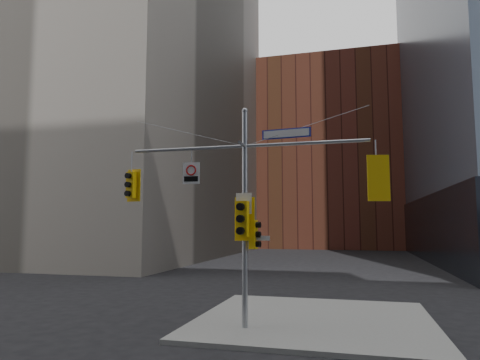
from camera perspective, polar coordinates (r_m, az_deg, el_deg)
The scene contains 13 objects.
ground at distance 12.53m, azimuth -1.77°, elevation -21.73°, with size 160.00×160.00×0.00m, color black.
sidewalk_corner at distance 15.98m, azimuth 9.87°, elevation -17.91°, with size 8.00×8.00×0.15m, color gray.
brick_midrise at distance 70.44m, azimuth 11.98°, elevation 2.82°, with size 26.00×20.00×28.00m, color brown.
signal_assembly at distance 14.02m, azimuth 0.63°, elevation -1.83°, with size 8.00×0.80×7.30m.
traffic_light_west_arm at distance 15.62m, azimuth -14.31°, elevation -0.66°, with size 0.55×0.48×1.16m.
traffic_light_east_arm at distance 13.64m, azimuth 17.76°, elevation 0.19°, with size 0.66×0.61×1.40m.
traffic_light_pole_side at distance 13.91m, azimuth 1.92°, elevation -7.27°, with size 0.38×0.32×0.93m.
traffic_light_pole_front at distance 13.73m, azimuth 0.36°, elevation -5.20°, with size 0.67×0.56×1.41m.
street_sign_blade at distance 14.02m, azimuth 6.16°, elevation 6.19°, with size 1.61×0.20×0.31m.
regulatory_sign_arm at distance 14.65m, azimuth -6.53°, elevation 1.00°, with size 0.59×0.09×0.74m.
regulatory_sign_pole at distance 13.89m, azimuth 0.52°, elevation -3.23°, with size 0.52×0.05×0.68m.
street_blade_ew at distance 13.89m, azimuth 2.46°, elevation -7.75°, with size 0.76×0.10×0.15m.
street_blade_ns at distance 14.44m, azimuth 1.09°, elevation -7.91°, with size 0.11×0.73×0.15m.
Camera 1 is at (3.46, -11.56, 3.41)m, focal length 32.00 mm.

